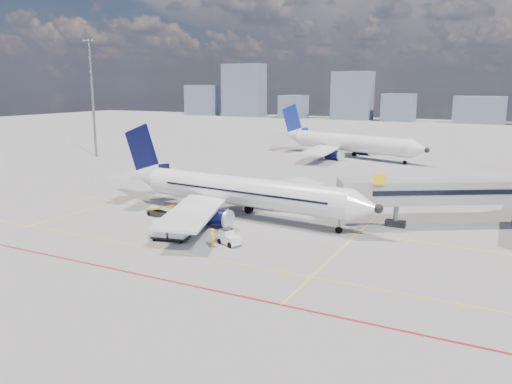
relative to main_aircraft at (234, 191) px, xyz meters
The scene contains 11 objects.
ground 9.10m from the main_aircraft, 79.80° to the right, with size 420.00×420.00×0.00m, color gray.
apron_markings 12.74m from the main_aircraft, 85.67° to the right, with size 90.00×35.12×0.01m.
jet_bridge 26.44m from the main_aircraft, 18.84° to the left, with size 23.55×15.78×6.30m.
floodlight_mast_nw 63.00m from the main_aircraft, 149.41° to the left, with size 3.20×0.61×25.45m.
distant_skyline 181.76m from the main_aircraft, 89.07° to the left, with size 260.51×15.25×26.79m.
main_aircraft is the anchor object (origin of this frame).
second_aircraft 57.12m from the main_aircraft, 93.60° to the left, with size 38.28×32.56×11.55m.
baggage_tug 11.35m from the main_aircraft, 63.12° to the right, with size 2.60×2.13×1.59m.
cargo_dolly 11.59m from the main_aircraft, 95.34° to the right, with size 4.09×2.46×2.09m.
belt_loader 9.30m from the main_aircraft, 151.04° to the right, with size 5.24×2.43×2.11m.
ramp_worker 12.21m from the main_aircraft, 70.14° to the right, with size 0.70×0.46×1.92m, color yellow.
Camera 1 is at (27.70, -42.86, 15.58)m, focal length 35.00 mm.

